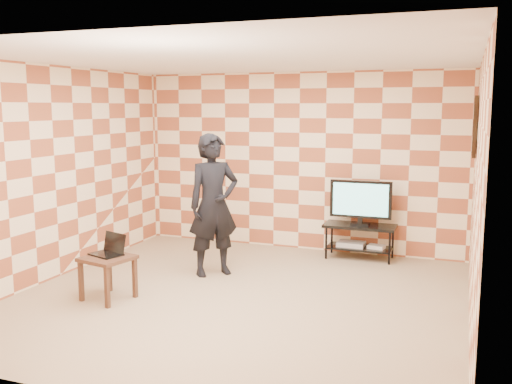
{
  "coord_description": "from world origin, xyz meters",
  "views": [
    {
      "loc": [
        2.38,
        -5.85,
        2.18
      ],
      "look_at": [
        0.0,
        0.6,
        1.15
      ],
      "focal_mm": 40.0,
      "sensor_mm": 36.0,
      "label": 1
    }
  ],
  "objects_px": {
    "tv": "(361,200)",
    "person": "(214,205)",
    "tv_stand": "(360,234)",
    "side_table": "(108,264)"
  },
  "relations": [
    {
      "from": "tv_stand",
      "to": "tv",
      "type": "relative_size",
      "value": 1.16
    },
    {
      "from": "tv",
      "to": "side_table",
      "type": "height_order",
      "value": "tv"
    },
    {
      "from": "tv_stand",
      "to": "side_table",
      "type": "relative_size",
      "value": 1.7
    },
    {
      "from": "side_table",
      "to": "person",
      "type": "xyz_separation_m",
      "value": [
        0.72,
        1.32,
        0.51
      ]
    },
    {
      "from": "side_table",
      "to": "person",
      "type": "bearing_deg",
      "value": 61.32
    },
    {
      "from": "tv",
      "to": "side_table",
      "type": "relative_size",
      "value": 1.47
    },
    {
      "from": "tv",
      "to": "person",
      "type": "distance_m",
      "value": 2.19
    },
    {
      "from": "tv",
      "to": "tv_stand",
      "type": "bearing_deg",
      "value": 90.16
    },
    {
      "from": "tv_stand",
      "to": "person",
      "type": "relative_size",
      "value": 0.55
    },
    {
      "from": "person",
      "to": "side_table",
      "type": "bearing_deg",
      "value": -163.7
    }
  ]
}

